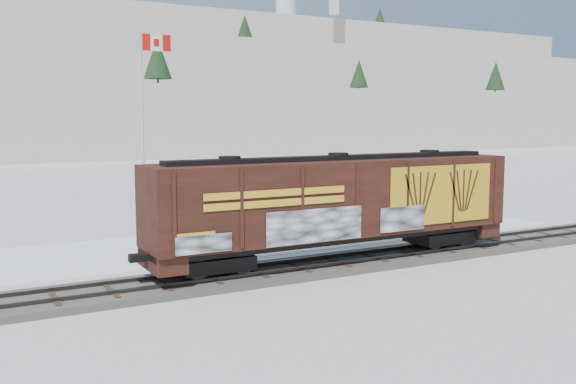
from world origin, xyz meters
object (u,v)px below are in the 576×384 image
hopper_railcar (338,201)px  car_dark (349,222)px  car_silver (184,230)px  car_white (306,219)px  flagpole (145,155)px

hopper_railcar → car_dark: bearing=52.3°
hopper_railcar → car_dark: 8.32m
car_silver → car_dark: bearing=-87.2°
car_white → car_silver: bearing=109.1°
hopper_railcar → flagpole: (-4.52, 14.43, 1.42)m
car_silver → car_dark: (9.30, -1.68, -0.08)m
car_white → car_dark: (1.98, -1.55, -0.16)m
flagpole → car_dark: 12.95m
hopper_railcar → car_white: bearing=69.7°
car_dark → car_silver: bearing=87.5°
hopper_railcar → car_white: size_ratio=3.35×
flagpole → car_dark: (9.42, -8.10, -3.69)m
car_white → car_dark: size_ratio=1.09×
car_silver → hopper_railcar: bearing=-138.2°
car_silver → car_white: size_ratio=0.88×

